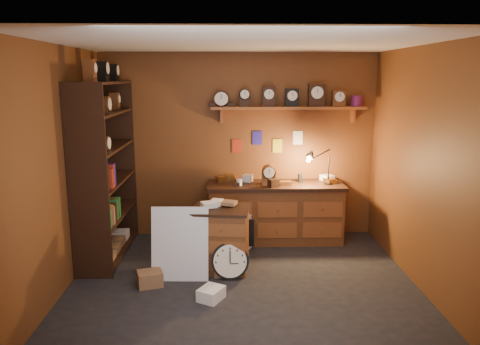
% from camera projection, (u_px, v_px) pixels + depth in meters
% --- Properties ---
extents(floor, '(4.00, 4.00, 0.00)m').
position_uv_depth(floor, '(243.00, 284.00, 5.41)').
color(floor, black).
rests_on(floor, ground).
extents(room_shell, '(4.02, 3.62, 2.71)m').
position_uv_depth(room_shell, '(246.00, 135.00, 5.17)').
color(room_shell, brown).
rests_on(room_shell, ground).
extents(shelving_unit, '(0.47, 1.60, 2.58)m').
position_uv_depth(shelving_unit, '(103.00, 163.00, 6.07)').
color(shelving_unit, black).
rests_on(shelving_unit, ground).
extents(workbench, '(1.95, 0.66, 1.36)m').
position_uv_depth(workbench, '(275.00, 209.00, 6.77)').
color(workbench, brown).
rests_on(workbench, ground).
extents(low_cabinet, '(0.75, 0.65, 0.87)m').
position_uv_depth(low_cabinet, '(221.00, 236.00, 5.77)').
color(low_cabinet, brown).
rests_on(low_cabinet, ground).
extents(big_round_clock, '(0.45, 0.15, 0.45)m').
position_uv_depth(big_round_clock, '(230.00, 261.00, 5.53)').
color(big_round_clock, black).
rests_on(big_round_clock, ground).
extents(white_panel, '(0.67, 0.20, 0.88)m').
position_uv_depth(white_panel, '(181.00, 278.00, 5.57)').
color(white_panel, silver).
rests_on(white_panel, ground).
extents(mini_fridge, '(0.61, 0.64, 0.49)m').
position_uv_depth(mini_fridge, '(240.00, 226.00, 6.73)').
color(mini_fridge, silver).
rests_on(mini_fridge, ground).
extents(floor_box_a, '(0.33, 0.30, 0.17)m').
position_uv_depth(floor_box_a, '(150.00, 278.00, 5.36)').
color(floor_box_a, olive).
rests_on(floor_box_a, ground).
extents(floor_box_b, '(0.32, 0.34, 0.13)m').
position_uv_depth(floor_box_b, '(211.00, 294.00, 5.02)').
color(floor_box_b, white).
rests_on(floor_box_b, ground).
extents(floor_box_c, '(0.29, 0.25, 0.20)m').
position_uv_depth(floor_box_c, '(225.00, 266.00, 5.66)').
color(floor_box_c, olive).
rests_on(floor_box_c, ground).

